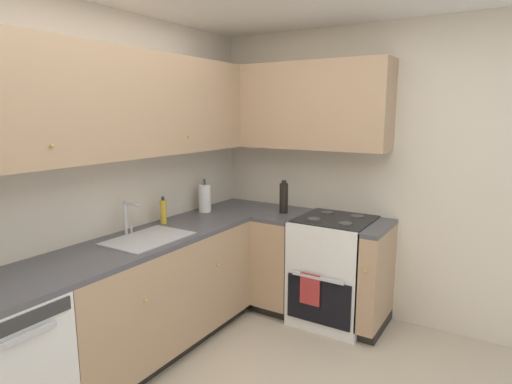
{
  "coord_description": "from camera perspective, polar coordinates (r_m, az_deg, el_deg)",
  "views": [
    {
      "loc": [
        -1.72,
        -1.0,
        1.78
      ],
      "look_at": [
        0.97,
        0.68,
        1.19
      ],
      "focal_mm": 29.9,
      "sensor_mm": 36.0,
      "label": 1
    }
  ],
  "objects": [
    {
      "name": "faucet",
      "position": [
        3.26,
        -16.8,
        -2.98
      ],
      "size": [
        0.07,
        0.16,
        0.25
      ],
      "color": "silver",
      "rests_on": "countertop_back"
    },
    {
      "name": "wall_right",
      "position": [
        3.79,
        16.28,
        2.12
      ],
      "size": [
        0.05,
        3.15,
        2.51
      ],
      "primitive_type": "cube",
      "color": "beige",
      "rests_on": "ground_plane"
    },
    {
      "name": "countertop_right",
      "position": [
        3.73,
        7.3,
        -3.54
      ],
      "size": [
        0.6,
        1.1,
        0.03
      ],
      "color": "#4C4C51",
      "rests_on": "lower_cabinets_right"
    },
    {
      "name": "wall_back",
      "position": [
        3.12,
        -23.74,
        -0.1
      ],
      "size": [
        3.84,
        0.05,
        2.51
      ],
      "primitive_type": "cube",
      "color": "beige",
      "rests_on": "ground_plane"
    },
    {
      "name": "oil_bottle",
      "position": [
        3.81,
        3.73,
        -0.76
      ],
      "size": [
        0.08,
        0.08,
        0.29
      ],
      "color": "black",
      "rests_on": "countertop_right"
    },
    {
      "name": "lower_cabinets_right",
      "position": [
        3.86,
        7.16,
        -9.95
      ],
      "size": [
        0.62,
        1.1,
        0.86
      ],
      "color": "tan",
      "rests_on": "ground_plane"
    },
    {
      "name": "sink",
      "position": [
        3.16,
        -14.14,
        -6.79
      ],
      "size": [
        0.58,
        0.4,
        0.1
      ],
      "color": "#B7B7BC",
      "rests_on": "countertop_back"
    },
    {
      "name": "soap_bottle",
      "position": [
        3.52,
        -12.29,
        -2.58
      ],
      "size": [
        0.05,
        0.05,
        0.22
      ],
      "color": "gold",
      "rests_on": "countertop_back"
    },
    {
      "name": "upper_cabinets_right",
      "position": [
        3.84,
        5.51,
        11.36
      ],
      "size": [
        0.32,
        1.63,
        0.73
      ],
      "color": "tan"
    },
    {
      "name": "upper_cabinets_back",
      "position": [
        3.08,
        -18.64,
        11.07
      ],
      "size": [
        2.6,
        0.34,
        0.73
      ],
      "color": "tan"
    },
    {
      "name": "paper_towel_roll",
      "position": [
        3.88,
        -6.86,
        -0.81
      ],
      "size": [
        0.11,
        0.11,
        0.31
      ],
      "color": "white",
      "rests_on": "countertop_back"
    },
    {
      "name": "oven_range",
      "position": [
        3.79,
        10.4,
        -10.12
      ],
      "size": [
        0.68,
        0.62,
        1.05
      ],
      "color": "white",
      "rests_on": "ground_plane"
    },
    {
      "name": "countertop_back",
      "position": [
        3.21,
        -13.82,
        -6.08
      ],
      "size": [
        2.92,
        0.6,
        0.03
      ],
      "primitive_type": "cube",
      "color": "#4C4C51",
      "rests_on": "lower_cabinets_back"
    },
    {
      "name": "lower_cabinets_back",
      "position": [
        3.37,
        -13.48,
        -13.34
      ],
      "size": [
        1.71,
        0.62,
        0.86
      ],
      "color": "tan",
      "rests_on": "ground_plane"
    }
  ]
}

